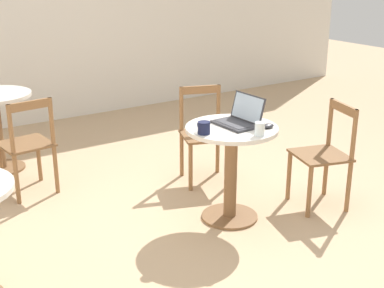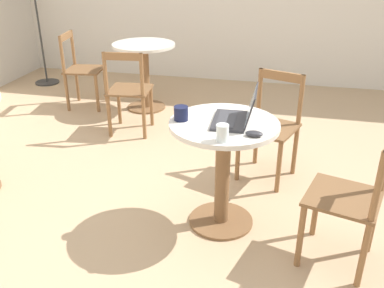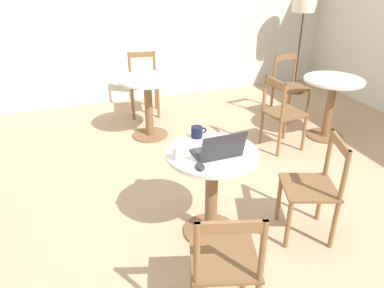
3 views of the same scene
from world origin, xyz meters
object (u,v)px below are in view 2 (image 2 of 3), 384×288
Objects in this scene: chair_near_front at (351,200)px; laptop at (237,116)px; drinking_glass at (222,133)px; cafe_table_near at (223,154)px; chair_mid_left at (129,92)px; mug at (181,113)px; mouse at (254,134)px; chair_near_right at (271,127)px; chair_mid_back at (81,70)px; cafe_table_mid at (145,64)px.

laptop reaches higher than chair_near_front.
chair_near_front is at bearing -86.28° from drinking_glass.
chair_mid_left is (1.30, 1.13, -0.09)m from cafe_table_near.
mug reaches higher than cafe_table_near.
mouse is at bearing -58.46° from drinking_glass.
mug is at bearing 72.33° from mouse.
cafe_table_near is 0.88× the size of chair_near_right.
cafe_table_near is 2.19× the size of laptop.
chair_mid_back is at bearing 45.60° from mouse.
drinking_glass is (-0.27, -0.03, 0.27)m from cafe_table_near.
chair_near_right reaches higher than drinking_glass.
cafe_table_near is 7.61× the size of drinking_glass.
mouse is at bearing -145.60° from laptop.
cafe_table_near is 0.88× the size of chair_mid_back.
mouse is at bearing 84.54° from chair_near_front.
chair_near_right is 1.00× the size of chair_mid_left.
chair_near_front reaches higher than cafe_table_near.
laptop is at bearing -80.35° from cafe_table_near.
chair_mid_left is at bearing -174.23° from cafe_table_mid.
laptop is (0.01, -0.07, 0.27)m from cafe_table_near.
chair_mid_back is 8.37× the size of mouse.
drinking_glass is at bearing 121.54° from mouse.
cafe_table_near is 5.88× the size of mug.
mug is 1.29× the size of drinking_glass.
mug is (-1.32, -0.86, 0.36)m from chair_mid_left.
laptop reaches higher than chair_mid_left.
chair_near_front is at bearing -108.93° from laptop.
chair_near_right reaches higher than cafe_table_near.
chair_near_right is at bearing -111.95° from chair_mid_left.
laptop is (-1.99, -1.27, 0.27)m from cafe_table_mid.
laptop is (-0.73, 0.19, 0.36)m from chair_near_right.
cafe_table_mid is 0.71m from chair_mid_left.
chair_near_front is 2.43m from chair_mid_left.
chair_near_front reaches higher than drinking_glass.
chair_near_right is at bearing 27.43° from chair_near_front.
cafe_table_mid is at bearing 32.73° from mouse.
drinking_glass is at bearing -151.58° from cafe_table_mid.
chair_mid_back is at bearing 46.50° from laptop.
chair_near_right is 1.10m from drinking_glass.
mouse is 1.03× the size of drinking_glass.
chair_mid_back is at bearing 41.91° from drinking_glass.
chair_near_front is (-0.22, -0.76, -0.09)m from cafe_table_near.
mug is at bearing -139.34° from chair_mid_back.
chair_mid_left is (1.52, 1.89, 0.00)m from chair_near_front.
cafe_table_near is 0.80m from chair_near_front.
chair_mid_left is 1.00× the size of chair_mid_back.
chair_near_right is 2.49× the size of laptop.
chair_near_right is 1.50m from chair_mid_left.
chair_mid_left is at bearing 33.12° from mug.
mouse is (-0.18, -0.13, -0.03)m from laptop.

